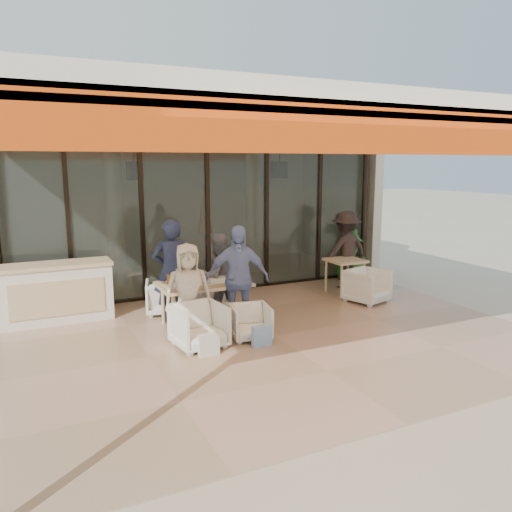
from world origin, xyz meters
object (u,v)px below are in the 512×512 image
(dining_table, at_px, (203,286))
(side_chair, at_px, (367,285))
(chair_near_right, at_px, (251,321))
(diner_periwinkle, at_px, (237,278))
(chair_far_left, at_px, (165,295))
(side_table, at_px, (345,264))
(host_counter, at_px, (56,292))
(chair_far_right, at_px, (208,292))
(standing_woman, at_px, (346,250))
(chair_near_left, at_px, (199,324))
(potted_palm, at_px, (350,252))
(diner_cream, at_px, (188,291))
(diner_grey, at_px, (217,275))
(diner_navy, at_px, (171,271))

(dining_table, xyz_separation_m, side_chair, (3.36, -0.08, -0.32))
(chair_near_right, height_order, diner_periwinkle, diner_periwinkle)
(chair_far_left, height_order, side_table, side_table)
(host_counter, xyz_separation_m, chair_far_right, (2.64, -0.30, -0.22))
(chair_far_left, distance_m, chair_far_right, 0.84)
(dining_table, bearing_deg, host_counter, 150.63)
(standing_woman, bearing_deg, side_table, 49.13)
(chair_far_left, bearing_deg, dining_table, 128.47)
(side_table, height_order, side_chair, side_table)
(chair_near_left, relative_size, potted_palm, 0.55)
(diner_cream, height_order, side_table, diner_cream)
(diner_cream, distance_m, potted_palm, 5.08)
(diner_periwinkle, relative_size, potted_palm, 1.31)
(chair_near_right, relative_size, diner_cream, 0.40)
(dining_table, bearing_deg, diner_grey, 46.21)
(side_table, bearing_deg, potted_palm, 49.52)
(diner_periwinkle, height_order, potted_palm, diner_periwinkle)
(chair_near_left, height_order, side_table, side_table)
(chair_far_left, relative_size, standing_woman, 0.40)
(chair_near_right, bearing_deg, standing_woman, 42.60)
(diner_cream, distance_m, side_table, 3.94)
(host_counter, relative_size, diner_grey, 1.24)
(diner_grey, bearing_deg, host_counter, -27.71)
(diner_cream, bearing_deg, diner_periwinkle, 9.14)
(diner_cream, bearing_deg, chair_near_right, -21.62)
(host_counter, xyz_separation_m, dining_table, (2.22, -1.25, 0.16))
(dining_table, height_order, chair_near_right, dining_table)
(chair_far_right, bearing_deg, diner_cream, 49.20)
(dining_table, bearing_deg, diner_navy, 133.02)
(host_counter, height_order, chair_near_left, host_counter)
(chair_far_right, xyz_separation_m, diner_periwinkle, (0.00, -1.40, 0.56))
(host_counter, relative_size, chair_far_right, 2.98)
(diner_navy, bearing_deg, dining_table, 140.47)
(chair_near_right, relative_size, side_chair, 0.82)
(host_counter, distance_m, standing_woman, 5.88)
(side_table, bearing_deg, diner_periwinkle, -158.92)
(chair_far_right, relative_size, diner_periwinkle, 0.36)
(chair_far_right, bearing_deg, dining_table, 55.89)
(host_counter, relative_size, chair_far_left, 2.70)
(side_table, bearing_deg, diner_grey, -175.51)
(standing_woman, bearing_deg, host_counter, -6.52)
(chair_far_left, bearing_deg, chair_near_right, 128.63)
(diner_grey, relative_size, side_chair, 2.02)
(chair_far_right, xyz_separation_m, side_chair, (2.93, -1.02, 0.06))
(host_counter, bearing_deg, chair_near_left, -50.70)
(diner_navy, distance_m, diner_periwinkle, 1.23)
(diner_periwinkle, bearing_deg, standing_woman, 43.48)
(diner_navy, distance_m, side_chair, 3.84)
(diner_cream, height_order, standing_woman, standing_woman)
(side_chair, bearing_deg, chair_far_left, 147.32)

